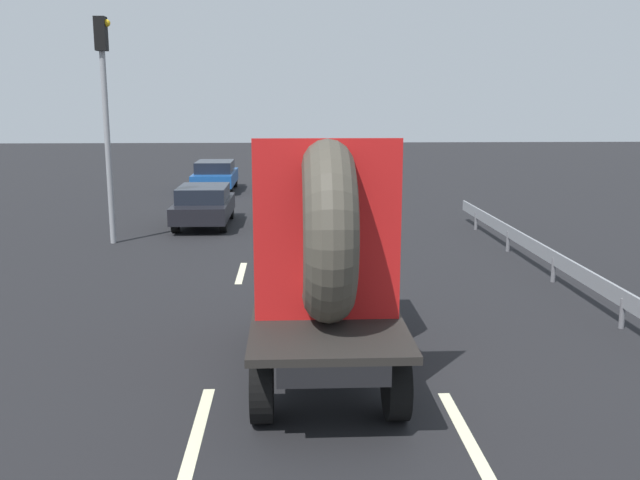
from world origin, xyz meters
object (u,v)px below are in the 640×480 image
distant_sedan (204,204)px  oncoming_car (215,175)px  flatbed_truck (322,254)px  traffic_light (105,100)px

distant_sedan → oncoming_car: oncoming_car is taller
flatbed_truck → oncoming_car: (-3.85, 21.42, -1.00)m
traffic_light → oncoming_car: 12.47m
traffic_light → oncoming_car: traffic_light is taller
flatbed_truck → distant_sedan: (-3.28, 12.33, -1.03)m
distant_sedan → traffic_light: (-2.28, -2.81, 3.35)m
distant_sedan → oncoming_car: bearing=93.6°
distant_sedan → traffic_light: traffic_light is taller
flatbed_truck → traffic_light: traffic_light is taller
flatbed_truck → traffic_light: bearing=120.3°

